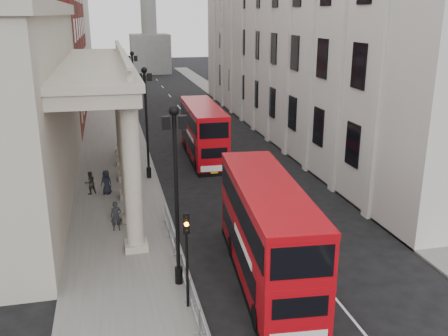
% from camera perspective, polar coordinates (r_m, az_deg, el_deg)
% --- Properties ---
extents(ground, '(260.00, 260.00, 0.00)m').
position_cam_1_polar(ground, '(20.68, -1.75, -18.52)').
color(ground, black).
rests_on(ground, ground).
extents(sidewalk_west, '(6.00, 140.00, 0.12)m').
position_cam_1_polar(sidewalk_west, '(48.00, -12.43, 2.32)').
color(sidewalk_west, slate).
rests_on(sidewalk_west, ground).
extents(sidewalk_east, '(3.00, 140.00, 0.12)m').
position_cam_1_polar(sidewalk_east, '(50.83, 6.50, 3.44)').
color(sidewalk_east, slate).
rests_on(sidewalk_east, ground).
extents(kerb, '(0.20, 140.00, 0.14)m').
position_cam_1_polar(kerb, '(48.10, -8.92, 2.56)').
color(kerb, slate).
rests_on(kerb, ground).
extents(brick_building, '(9.00, 32.00, 22.00)m').
position_cam_1_polar(brick_building, '(64.89, -20.29, 15.26)').
color(brick_building, maroon).
rests_on(brick_building, ground).
extents(west_building_far, '(9.00, 30.00, 20.00)m').
position_cam_1_polar(west_building_far, '(96.77, -18.07, 15.19)').
color(west_building_far, '#A69D8B').
rests_on(west_building_far, ground).
extents(east_building, '(8.00, 55.00, 25.00)m').
position_cam_1_polar(east_building, '(52.15, 8.94, 17.49)').
color(east_building, beige).
rests_on(east_building, ground).
extents(lamp_post_south, '(1.05, 0.44, 8.32)m').
position_cam_1_polar(lamp_post_south, '(21.85, -5.50, -2.01)').
color(lamp_post_south, black).
rests_on(lamp_post_south, sidewalk_west).
extents(lamp_post_mid, '(1.05, 0.44, 8.32)m').
position_cam_1_polar(lamp_post_mid, '(37.26, -8.88, 5.93)').
color(lamp_post_mid, black).
rests_on(lamp_post_mid, sidewalk_west).
extents(lamp_post_north, '(1.05, 0.44, 8.32)m').
position_cam_1_polar(lamp_post_north, '(53.03, -10.28, 9.19)').
color(lamp_post_north, black).
rests_on(lamp_post_north, sidewalk_west).
extents(traffic_light, '(0.28, 0.33, 4.30)m').
position_cam_1_polar(traffic_light, '(20.70, -4.30, -8.51)').
color(traffic_light, black).
rests_on(traffic_light, sidewalk_west).
extents(crowd_barriers, '(0.50, 18.75, 1.10)m').
position_cam_1_polar(crowd_barriers, '(22.09, -3.87, -13.91)').
color(crowd_barriers, gray).
rests_on(crowd_barriers, sidewalk_west).
extents(bus_near, '(3.62, 11.25, 4.78)m').
position_cam_1_polar(bus_near, '(23.28, 4.90, -7.15)').
color(bus_near, '#B30810').
rests_on(bus_near, ground).
extents(bus_far, '(2.91, 10.83, 4.64)m').
position_cam_1_polar(bus_far, '(43.09, -2.40, 4.27)').
color(bus_far, '#B00810').
rests_on(bus_far, ground).
extents(pedestrian_a, '(0.63, 0.42, 1.73)m').
position_cam_1_polar(pedestrian_a, '(29.34, -12.23, -5.40)').
color(pedestrian_a, '#222227').
rests_on(pedestrian_a, sidewalk_west).
extents(pedestrian_b, '(0.98, 0.90, 1.61)m').
position_cam_1_polar(pedestrian_b, '(35.62, -15.07, -1.64)').
color(pedestrian_b, black).
rests_on(pedestrian_b, sidewalk_west).
extents(pedestrian_c, '(0.99, 0.90, 1.71)m').
position_cam_1_polar(pedestrian_c, '(35.32, -13.28, -1.58)').
color(pedestrian_c, black).
rests_on(pedestrian_c, sidewalk_west).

